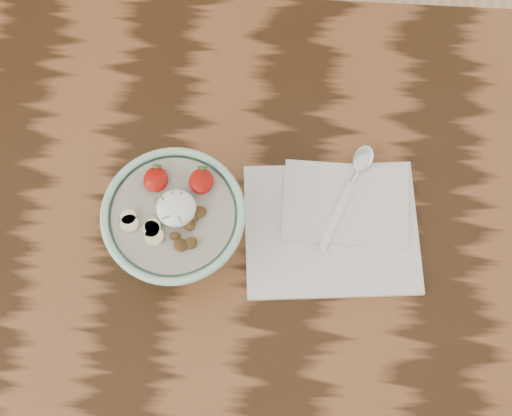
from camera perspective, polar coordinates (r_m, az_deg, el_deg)
The scene contains 4 objects.
table at distance 108.41cm, azimuth -8.70°, elevation -5.96°, with size 160.00×90.00×75.00cm.
breakfast_bowl at distance 93.97cm, azimuth -6.40°, elevation -1.24°, with size 18.43×18.43×12.29cm.
napkin at distance 99.88cm, azimuth 6.28°, elevation -1.26°, with size 25.55×21.37×1.47cm.
spoon at distance 101.62cm, azimuth 8.05°, elevation 2.84°, with size 8.13×16.49×0.89cm.
Camera 1 is at (17.71, -23.78, 169.98)cm, focal length 50.00 mm.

